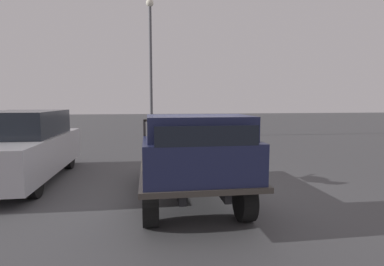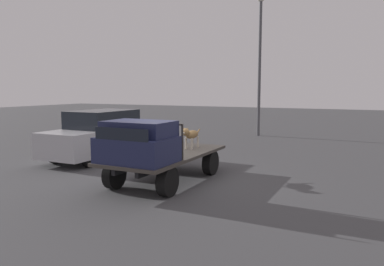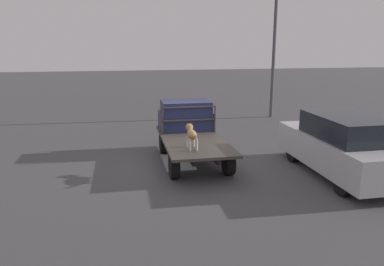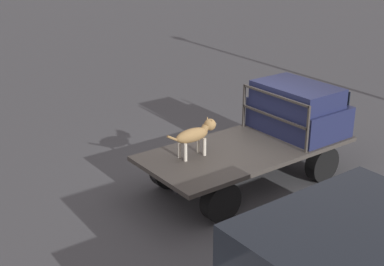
# 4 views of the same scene
# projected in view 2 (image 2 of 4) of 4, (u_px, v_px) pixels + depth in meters

# --- Properties ---
(ground_plane) EXTENTS (80.00, 80.00, 0.00)m
(ground_plane) POSITION_uv_depth(u_px,v_px,m) (166.00, 181.00, 10.12)
(ground_plane) COLOR #474749
(flatbed_truck) EXTENTS (4.03, 1.85, 0.76)m
(flatbed_truck) POSITION_uv_depth(u_px,v_px,m) (166.00, 161.00, 10.05)
(flatbed_truck) COLOR black
(flatbed_truck) RESTS_ON ground
(truck_cab) EXTENTS (1.24, 1.73, 0.97)m
(truck_cab) POSITION_uv_depth(u_px,v_px,m) (138.00, 143.00, 8.80)
(truck_cab) COLOR #1E2347
(truck_cab) RESTS_ON flatbed_truck
(truck_headboard) EXTENTS (0.04, 1.73, 0.88)m
(truck_headboard) POSITION_uv_depth(u_px,v_px,m) (153.00, 135.00, 9.38)
(truck_headboard) COLOR #3D3833
(truck_headboard) RESTS_ON flatbed_truck
(dog) EXTENTS (1.07, 0.24, 0.65)m
(dog) POSITION_uv_depth(u_px,v_px,m) (191.00, 135.00, 10.77)
(dog) COLOR beige
(dog) RESTS_ON flatbed_truck
(parked_sedan) EXTENTS (4.36, 1.76, 1.71)m
(parked_sedan) POSITION_uv_depth(u_px,v_px,m) (100.00, 135.00, 13.37)
(parked_sedan) COLOR black
(parked_sedan) RESTS_ON ground
(light_pole_far) EXTENTS (0.40, 0.40, 7.30)m
(light_pole_far) POSITION_uv_depth(u_px,v_px,m) (260.00, 50.00, 19.41)
(light_pole_far) COLOR #4C4C51
(light_pole_far) RESTS_ON ground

